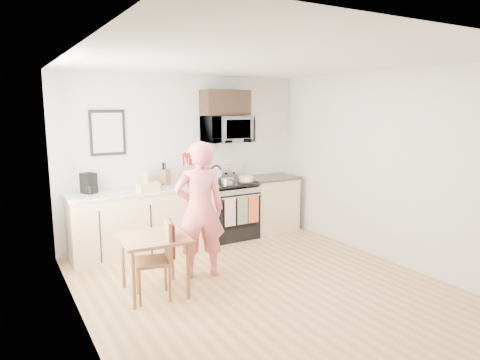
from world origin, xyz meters
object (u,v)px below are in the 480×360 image
person (200,210)px  dining_table (154,243)px  microwave (227,129)px  chair (164,248)px  range (230,211)px  cake (246,179)px

person → dining_table: (-0.67, -0.21, -0.25)m
microwave → chair: bearing=-135.4°
microwave → person: 1.97m
range → cake: (0.20, -0.17, 0.53)m
microwave → chair: size_ratio=0.85×
range → microwave: (-0.00, 0.10, 1.32)m
microwave → person: bearing=-129.6°
microwave → chair: microwave is taller
microwave → dining_table: 2.64m
range → microwave: 1.33m
range → person: (-1.12, -1.25, 0.42)m
chair → cake: (1.92, 1.43, 0.39)m
microwave → cake: microwave is taller
person → dining_table: 0.75m
range → person: bearing=-131.9°
person → cake: (1.32, 1.07, 0.11)m
dining_table → microwave: bearing=41.0°
range → person: 1.73m
microwave → cake: size_ratio=2.68×
microwave → dining_table: size_ratio=1.05×
person → chair: bearing=45.2°
microwave → person: (-1.12, -1.35, -0.90)m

